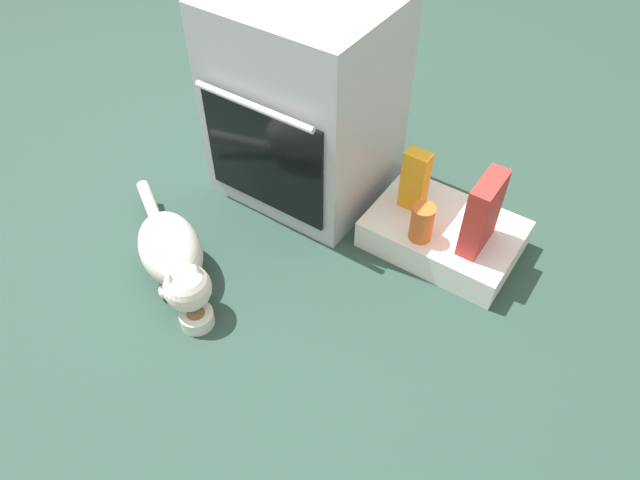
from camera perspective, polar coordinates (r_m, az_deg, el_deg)
ground at (r=2.21m, az=-7.49°, el=-0.63°), size 8.00×8.00×0.00m
oven at (r=2.23m, az=-1.42°, el=13.35°), size 0.60×0.57×0.78m
pantry_cabinet at (r=2.20m, az=11.88°, el=0.58°), size 0.54×0.37×0.12m
food_bowl at (r=1.99m, az=-11.87°, el=-7.34°), size 0.11×0.11×0.08m
cat at (r=2.06m, az=-14.02°, el=-1.55°), size 0.63×0.40×0.23m
juice_carton at (r=2.13m, az=9.19°, el=5.75°), size 0.09×0.06×0.24m
cereal_box at (r=2.02m, az=15.49°, el=2.48°), size 0.07×0.18×0.28m
sauce_jar at (r=2.05m, az=9.86°, el=1.66°), size 0.08×0.08×0.14m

